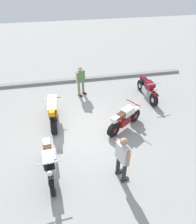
{
  "coord_description": "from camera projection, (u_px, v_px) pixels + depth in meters",
  "views": [
    {
      "loc": [
        -0.29,
        -6.26,
        5.69
      ],
      "look_at": [
        0.99,
        0.31,
        0.75
      ],
      "focal_mm": 32.83,
      "sensor_mm": 36.0,
      "label": 1
    }
  ],
  "objects": [
    {
      "name": "motorcycle_orange_sportbike",
      "position": [
        53.0,
        111.0,
        8.63
      ],
      "size": [
        0.7,
        1.95,
        1.14
      ],
      "rotation": [
        0.0,
        0.0,
        1.55
      ],
      "color": "black",
      "rests_on": "ground"
    },
    {
      "name": "curb_edge",
      "position": [
        67.0,
        80.0,
        11.96
      ],
      "size": [
        14.0,
        0.3,
        0.15
      ],
      "primitive_type": "cube",
      "color": "gray",
      "rests_on": "ground"
    },
    {
      "name": "motorcycle_black_cruiser",
      "position": [
        50.0,
        162.0,
        6.53
      ],
      "size": [
        0.7,
        2.09,
        1.09
      ],
      "rotation": [
        0.0,
        0.0,
        4.79
      ],
      "color": "black",
      "rests_on": "ground"
    },
    {
      "name": "person_in_white_shirt",
      "position": [
        122.0,
        157.0,
        6.11
      ],
      "size": [
        0.43,
        0.66,
        1.73
      ],
      "rotation": [
        0.0,
        0.0,
        0.31
      ],
      "color": "#262628",
      "rests_on": "ground"
    },
    {
      "name": "motorcycle_maroon_cruiser",
      "position": [
        147.0,
        89.0,
        10.29
      ],
      "size": [
        0.7,
        2.09,
        1.09
      ],
      "rotation": [
        0.0,
        0.0,
        4.79
      ],
      "color": "black",
      "rests_on": "ground"
    },
    {
      "name": "ground_plane",
      "position": [
        76.0,
        134.0,
        8.37
      ],
      "size": [
        40.0,
        40.0,
        0.0
      ],
      "primitive_type": "plane",
      "color": "#9E9E99"
    },
    {
      "name": "motorcycle_cream_vintage",
      "position": [
        124.0,
        119.0,
        8.38
      ],
      "size": [
        1.72,
        1.21,
        1.07
      ],
      "rotation": [
        0.0,
        0.0,
        0.58
      ],
      "color": "black",
      "rests_on": "ground"
    },
    {
      "name": "person_in_green_shirt",
      "position": [
        81.0,
        79.0,
        10.32
      ],
      "size": [
        0.55,
        0.51,
        1.58
      ],
      "rotation": [
        0.0,
        0.0,
        5.41
      ],
      "color": "gray",
      "rests_on": "ground"
    }
  ]
}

